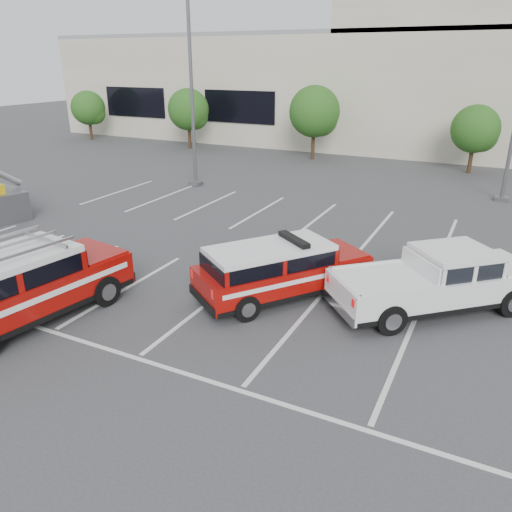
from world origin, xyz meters
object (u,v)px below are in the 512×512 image
at_px(tree_mid_left, 316,113).
at_px(fire_chief_suv, 281,274).
at_px(white_pickup, 436,286).
at_px(tree_far_left, 89,109).
at_px(light_pole_left, 191,85).
at_px(ladder_suv, 19,291).
at_px(convention_building, 423,82).
at_px(tree_mid_right, 477,131).
at_px(tree_left, 190,111).

relative_size(tree_mid_left, fire_chief_suv, 0.95).
bearing_deg(white_pickup, tree_far_left, -164.13).
distance_m(light_pole_left, ladder_suv, 15.96).
relative_size(fire_chief_suv, ladder_suv, 0.88).
relative_size(tree_mid_left, light_pole_left, 0.47).
distance_m(tree_far_left, fire_chief_suv, 33.57).
bearing_deg(convention_building, tree_mid_right, -63.43).
bearing_deg(tree_far_left, convention_building, 21.37).
xyz_separation_m(tree_far_left, light_pole_left, (16.91, -10.05, 2.68)).
bearing_deg(tree_mid_right, light_pole_left, -142.50).
xyz_separation_m(tree_left, ladder_suv, (11.13, -24.82, -1.90)).
height_order(light_pole_left, fire_chief_suv, light_pole_left).
distance_m(tree_left, tree_mid_left, 10.00).
height_order(convention_building, white_pickup, convention_building).
bearing_deg(fire_chief_suv, ladder_suv, -104.93).
bearing_deg(light_pole_left, tree_left, 124.52).
bearing_deg(convention_building, fire_chief_suv, -87.24).
height_order(tree_mid_right, white_pickup, tree_mid_right).
xyz_separation_m(tree_far_left, ladder_suv, (21.13, -24.82, -1.63)).
bearing_deg(ladder_suv, tree_mid_right, 79.35).
distance_m(tree_far_left, light_pole_left, 19.85).
bearing_deg(tree_far_left, light_pole_left, -30.71).
xyz_separation_m(convention_building, light_pole_left, (-8.18, -19.86, 0.47)).
bearing_deg(convention_building, light_pole_left, -112.39).
xyz_separation_m(tree_far_left, tree_mid_left, (20.00, 0.00, 0.54)).
distance_m(tree_far_left, tree_left, 10.00).
relative_size(tree_left, ladder_suv, 0.76).
height_order(tree_mid_right, fire_chief_suv, tree_mid_right).
relative_size(tree_mid_left, white_pickup, 0.89).
bearing_deg(tree_mid_right, tree_far_left, 180.00).
relative_size(tree_mid_right, light_pole_left, 0.39).
relative_size(tree_left, light_pole_left, 0.43).
height_order(fire_chief_suv, ladder_suv, ladder_suv).
xyz_separation_m(tree_mid_right, ladder_suv, (-8.87, -24.82, -1.63)).
bearing_deg(ladder_suv, tree_left, 123.16).
distance_m(fire_chief_suv, white_pickup, 4.26).
height_order(tree_left, white_pickup, tree_left).
bearing_deg(tree_mid_left, tree_mid_right, -0.00).
distance_m(convention_building, light_pole_left, 21.49).
bearing_deg(tree_mid_left, ladder_suv, -87.39).
distance_m(tree_mid_right, white_pickup, 19.38).
height_order(convention_building, tree_mid_right, convention_building).
height_order(tree_mid_left, ladder_suv, tree_mid_left).
relative_size(tree_far_left, light_pole_left, 0.39).
bearing_deg(tree_mid_left, white_pickup, -61.11).
xyz_separation_m(convention_building, tree_mid_left, (-5.09, -9.82, -1.68)).
relative_size(tree_mid_right, fire_chief_suv, 0.78).
height_order(tree_mid_left, light_pole_left, light_pole_left).
relative_size(tree_mid_right, ladder_suv, 0.69).
height_order(tree_far_left, white_pickup, tree_far_left).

